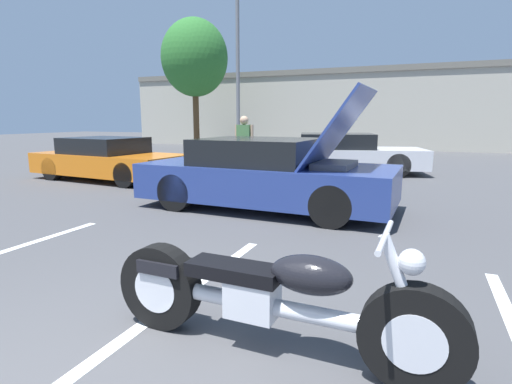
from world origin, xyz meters
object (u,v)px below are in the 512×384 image
(motorcycle, at_px, (270,299))
(parked_car_mid_row, at_px, (341,154))
(spectator_by_show_car, at_px, (244,143))
(light_pole, at_px, (239,63))
(parked_car_left_row, at_px, (109,160))
(tree_background, at_px, (195,58))
(show_car_hood_open, at_px, (267,175))

(motorcycle, relative_size, parked_car_mid_row, 0.50)
(spectator_by_show_car, bearing_deg, light_pole, 115.50)
(light_pole, distance_m, spectator_by_show_car, 9.77)
(light_pole, distance_m, parked_car_left_row, 10.11)
(tree_background, bearing_deg, spectator_by_show_car, -53.11)
(light_pole, bearing_deg, motorcycle, -64.53)
(light_pole, height_order, parked_car_mid_row, light_pole)
(parked_car_left_row, bearing_deg, light_pole, 97.14)
(parked_car_left_row, xyz_separation_m, spectator_by_show_car, (3.60, 1.07, 0.48))
(parked_car_mid_row, relative_size, spectator_by_show_car, 2.96)
(light_pole, relative_size, spectator_by_show_car, 4.51)
(motorcycle, bearing_deg, parked_car_mid_row, 99.13)
(tree_background, distance_m, motorcycle, 20.06)
(light_pole, height_order, show_car_hood_open, light_pole)
(tree_background, distance_m, spectator_by_show_car, 12.33)
(parked_car_left_row, bearing_deg, motorcycle, -36.11)
(light_pole, bearing_deg, show_car_hood_open, -62.95)
(tree_background, xyz_separation_m, parked_car_mid_row, (9.09, -6.66, -4.21))
(show_car_hood_open, xyz_separation_m, parked_car_left_row, (-5.30, 1.72, -0.08))
(show_car_hood_open, height_order, parked_car_mid_row, show_car_hood_open)
(tree_background, xyz_separation_m, show_car_hood_open, (8.75, -12.18, -4.17))
(motorcycle, xyz_separation_m, show_car_hood_open, (-1.70, 4.37, 0.23))
(light_pole, relative_size, tree_background, 1.14)
(tree_background, xyz_separation_m, parked_car_left_row, (3.45, -10.46, -4.25))
(tree_background, bearing_deg, show_car_hood_open, -54.30)
(parked_car_mid_row, bearing_deg, parked_car_left_row, -161.35)
(tree_background, xyz_separation_m, motorcycle, (10.45, -16.55, -4.39))
(show_car_hood_open, bearing_deg, spectator_by_show_car, 123.24)
(show_car_hood_open, xyz_separation_m, parked_car_mid_row, (0.34, 5.53, -0.05))
(tree_background, bearing_deg, parked_car_left_row, -71.75)
(light_pole, bearing_deg, tree_background, 160.75)
(parked_car_left_row, bearing_deg, spectator_by_show_car, 21.52)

